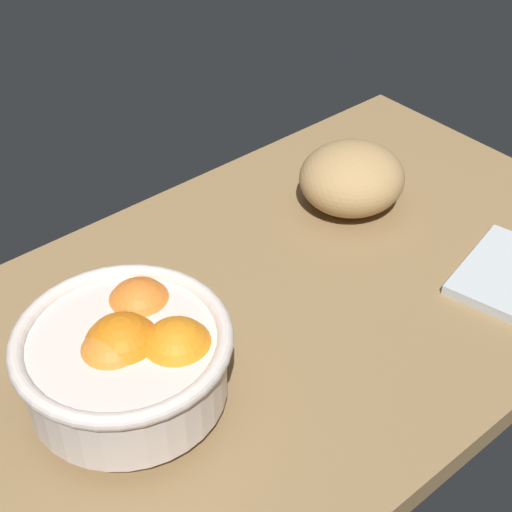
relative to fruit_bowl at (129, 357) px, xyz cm
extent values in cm
cube|color=olive|center=(-25.20, -1.55, -7.70)|extent=(83.10, 53.43, 3.00)
cylinder|color=silver|center=(0.48, -0.04, -5.27)|extent=(10.53, 10.53, 1.87)
cylinder|color=silver|center=(0.48, -0.04, -0.87)|extent=(19.30, 19.30, 6.93)
torus|color=silver|center=(0.48, -0.04, 2.59)|extent=(20.90, 20.90, 1.60)
sphere|color=orange|center=(-3.95, -3.83, 0.71)|extent=(7.05, 7.05, 7.05)
sphere|color=orange|center=(1.74, 0.25, 0.69)|extent=(6.92, 6.92, 6.92)
sphere|color=orange|center=(-3.20, 3.50, 0.78)|extent=(7.43, 7.43, 7.43)
sphere|color=orange|center=(0.48, -0.04, 0.84)|extent=(7.78, 7.78, 7.78)
sphere|color=orange|center=(0.48, -0.04, 0.78)|extent=(7.47, 7.47, 7.47)
ellipsoid|color=tan|center=(-40.33, -9.63, -1.87)|extent=(16.51, 15.98, 8.65)
cube|color=silver|center=(-43.99, 12.97, -5.59)|extent=(16.57, 13.31, 1.22)
camera|label=1|loc=(24.18, 46.99, 54.20)|focal=54.88mm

